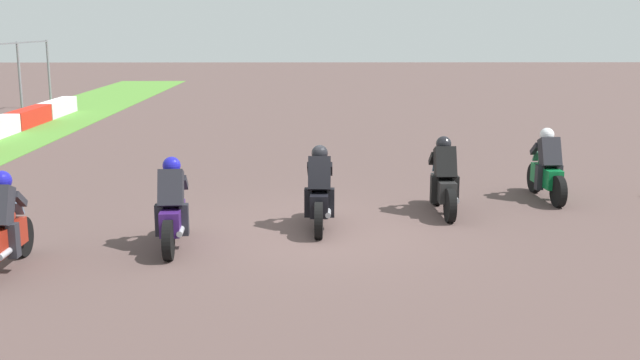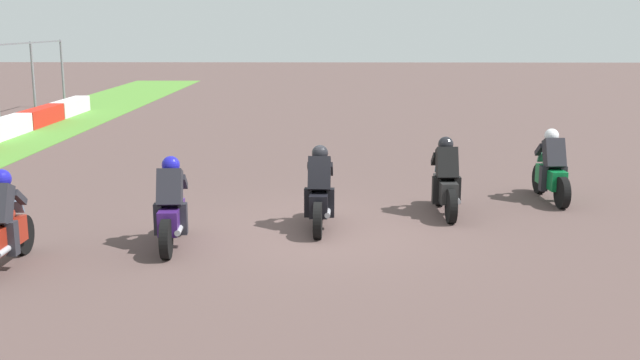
{
  "view_description": "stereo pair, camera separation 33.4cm",
  "coord_description": "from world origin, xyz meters",
  "px_view_note": "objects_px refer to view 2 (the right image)",
  "views": [
    {
      "loc": [
        -13.19,
        0.15,
        3.66
      ],
      "look_at": [
        0.12,
        0.02,
        0.9
      ],
      "focal_mm": 42.5,
      "sensor_mm": 36.0,
      "label": 1
    },
    {
      "loc": [
        -13.18,
        -0.18,
        3.66
      ],
      "look_at": [
        0.12,
        0.02,
        0.9
      ],
      "focal_mm": 42.5,
      "sensor_mm": 36.0,
      "label": 2
    }
  ],
  "objects_px": {
    "rider_lane_a": "(551,171)",
    "rider_lane_e": "(2,228)",
    "rider_lane_b": "(446,183)",
    "rider_lane_d": "(172,210)",
    "rider_lane_c": "(320,194)"
  },
  "relations": [
    {
      "from": "rider_lane_c",
      "to": "rider_lane_e",
      "type": "distance_m",
      "value": 5.33
    },
    {
      "from": "rider_lane_a",
      "to": "rider_lane_d",
      "type": "relative_size",
      "value": 1.0
    },
    {
      "from": "rider_lane_e",
      "to": "rider_lane_a",
      "type": "bearing_deg",
      "value": -63.87
    },
    {
      "from": "rider_lane_b",
      "to": "rider_lane_e",
      "type": "distance_m",
      "value": 7.99
    },
    {
      "from": "rider_lane_b",
      "to": "rider_lane_c",
      "type": "bearing_deg",
      "value": 112.68
    },
    {
      "from": "rider_lane_a",
      "to": "rider_lane_d",
      "type": "height_order",
      "value": "same"
    },
    {
      "from": "rider_lane_b",
      "to": "rider_lane_c",
      "type": "relative_size",
      "value": 1.0
    },
    {
      "from": "rider_lane_c",
      "to": "rider_lane_b",
      "type": "bearing_deg",
      "value": -64.44
    },
    {
      "from": "rider_lane_a",
      "to": "rider_lane_e",
      "type": "relative_size",
      "value": 1.0
    },
    {
      "from": "rider_lane_a",
      "to": "rider_lane_e",
      "type": "xyz_separation_m",
      "value": [
        -4.63,
        9.59,
        0.0
      ]
    },
    {
      "from": "rider_lane_a",
      "to": "rider_lane_d",
      "type": "distance_m",
      "value": 8.04
    },
    {
      "from": "rider_lane_b",
      "to": "rider_lane_d",
      "type": "xyz_separation_m",
      "value": [
        -2.27,
        4.88,
        0.0
      ]
    },
    {
      "from": "rider_lane_a",
      "to": "rider_lane_e",
      "type": "bearing_deg",
      "value": 112.59
    },
    {
      "from": "rider_lane_c",
      "to": "rider_lane_d",
      "type": "xyz_separation_m",
      "value": [
        -1.2,
        2.44,
        0.0
      ]
    },
    {
      "from": "rider_lane_d",
      "to": "rider_lane_a",
      "type": "bearing_deg",
      "value": -68.52
    }
  ]
}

